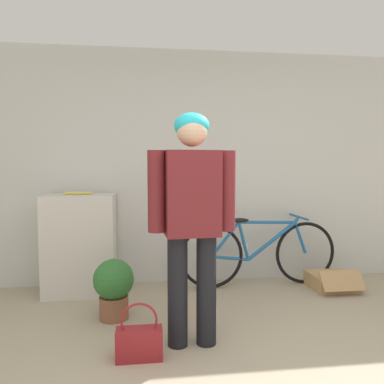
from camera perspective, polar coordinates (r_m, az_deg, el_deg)
The scene contains 8 objects.
wall_back at distance 4.26m, azimuth 0.85°, elevation 3.75°, with size 8.00×0.07×2.60m.
side_shelf at distance 4.07m, azimuth -16.65°, elevation -7.60°, with size 0.70×0.48×1.03m.
person at distance 2.71m, azimuth -0.00°, elevation -2.52°, with size 0.64×0.27×1.70m.
bicycle at distance 4.22m, azimuth 10.21°, elevation -8.98°, with size 1.77×0.46×0.77m.
banana at distance 4.00m, azimuth -17.00°, elevation -0.16°, with size 0.31×0.08×0.03m.
handbag at distance 2.78m, azimuth -8.05°, elevation -21.64°, with size 0.32×0.14×0.40m.
cardboard_box at distance 4.41m, azimuth 20.60°, elevation -12.58°, with size 0.47×0.49×0.24m.
potted_plant at distance 3.39m, azimuth -11.86°, elevation -13.78°, with size 0.35×0.35×0.52m.
Camera 1 is at (-0.60, -1.64, 1.33)m, focal length 35.00 mm.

